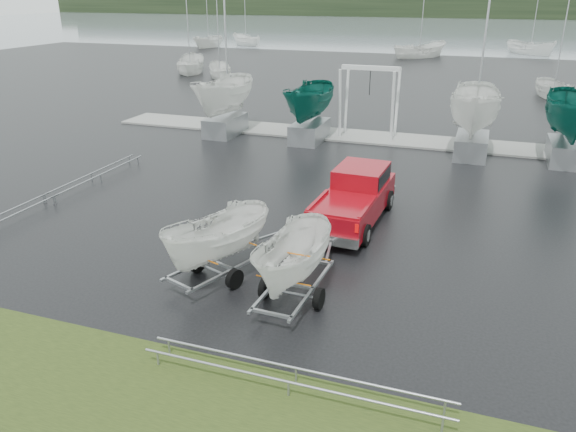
{
  "coord_description": "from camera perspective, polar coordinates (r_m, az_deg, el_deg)",
  "views": [
    {
      "loc": [
        7.21,
        -18.91,
        8.09
      ],
      "look_at": [
        1.56,
        -2.86,
        1.2
      ],
      "focal_mm": 35.0,
      "sensor_mm": 36.0,
      "label": 1
    }
  ],
  "objects": [
    {
      "name": "ground_plane",
      "position": [
        21.79,
        -1.38,
        0.25
      ],
      "size": [
        120.0,
        120.0,
        0.0
      ],
      "primitive_type": "plane",
      "color": "black",
      "rests_on": "ground"
    },
    {
      "name": "grass_verge",
      "position": [
        13.41,
        -18.95,
        -16.43
      ],
      "size": [
        40.0,
        40.0,
        0.0
      ],
      "primitive_type": "plane",
      "color": "#233113",
      "rests_on": "ground"
    },
    {
      "name": "treeline",
      "position": [
        189.11,
        18.27,
        19.48
      ],
      "size": [
        300.0,
        8.0,
        6.0
      ],
      "primitive_type": "cube",
      "color": "black",
      "rests_on": "ground"
    },
    {
      "name": "keelboat_0",
      "position": [
        33.51,
        -6.59,
        14.41
      ],
      "size": [
        2.35,
        3.2,
        10.51
      ],
      "color": "gray",
      "rests_on": "ground"
    },
    {
      "name": "moored_boat_4",
      "position": [
        91.95,
        -4.3,
        16.94
      ],
      "size": [
        3.64,
        3.63,
        11.4
      ],
      "rotation": [
        0.0,
        0.0,
        4.06
      ],
      "color": "silver",
      "rests_on": "ground"
    },
    {
      "name": "keelboat_2",
      "position": [
        30.19,
        18.91,
        13.12
      ],
      "size": [
        2.52,
        3.2,
        10.69
      ],
      "color": "gray",
      "rests_on": "ground"
    },
    {
      "name": "moored_boat_6",
      "position": [
        61.48,
        -9.85,
        14.18
      ],
      "size": [
        3.44,
        3.48,
        11.5
      ],
      "rotation": [
        0.0,
        0.0,
        3.51
      ],
      "color": "silver",
      "rests_on": "ground"
    },
    {
      "name": "trailer_parked",
      "position": [
        16.17,
        -7.27,
        1.61
      ],
      "size": [
        2.32,
        3.79,
        4.58
      ],
      "rotation": [
        0.0,
        0.0,
        -0.34
      ],
      "color": "gray",
      "rests_on": "ground"
    },
    {
      "name": "boat_hoist",
      "position": [
        32.98,
        8.27,
        12.36
      ],
      "size": [
        3.3,
        2.18,
        4.12
      ],
      "color": "silver",
      "rests_on": "ground"
    },
    {
      "name": "mast_rack_2",
      "position": [
        12.6,
        0.44,
        -15.85
      ],
      "size": [
        7.0,
        0.56,
        0.06
      ],
      "color": "gray",
      "rests_on": "ground"
    },
    {
      "name": "far_hill",
      "position": [
        197.06,
        18.45,
        20.1
      ],
      "size": [
        300.0,
        6.0,
        10.0
      ],
      "primitive_type": "cube",
      "color": "#4C5651",
      "rests_on": "ground"
    },
    {
      "name": "moored_boat_1",
      "position": [
        76.35,
        13.18,
        15.41
      ],
      "size": [
        4.31,
        4.31,
        12.0
      ],
      "rotation": [
        0.0,
        0.0,
        2.37
      ],
      "color": "silver",
      "rests_on": "ground"
    },
    {
      "name": "moored_boat_0",
      "position": [
        57.52,
        -6.92,
        13.81
      ],
      "size": [
        2.91,
        2.93,
        10.79
      ],
      "rotation": [
        0.0,
        0.0,
        3.68
      ],
      "color": "silver",
      "rests_on": "ground"
    },
    {
      "name": "keelboat_1",
      "position": [
        31.86,
        2.29,
        13.54
      ],
      "size": [
        2.16,
        3.2,
        6.84
      ],
      "color": "gray",
      "rests_on": "ground"
    },
    {
      "name": "trailer_hitched",
      "position": [
        14.84,
        0.65,
        -0.16
      ],
      "size": [
        1.8,
        3.65,
        4.56
      ],
      "rotation": [
        0.0,
        0.0,
        -0.04
      ],
      "color": "gray",
      "rests_on": "ground"
    },
    {
      "name": "lake",
      "position": [
        119.4,
        16.65,
        17.29
      ],
      "size": [
        300.0,
        300.0,
        0.0
      ],
      "primitive_type": "plane",
      "color": "slate",
      "rests_on": "ground"
    },
    {
      "name": "mast_rack_0",
      "position": [
        26.81,
        -18.94,
        4.05
      ],
      "size": [
        0.56,
        6.5,
        0.06
      ],
      "rotation": [
        0.0,
        0.0,
        1.57
      ],
      "color": "gray",
      "rests_on": "ground"
    },
    {
      "name": "moored_boat_2",
      "position": [
        50.94,
        25.26,
        10.86
      ],
      "size": [
        2.58,
        2.62,
        10.9
      ],
      "rotation": [
        0.0,
        0.0,
        0.19
      ],
      "color": "silver",
      "rests_on": "ground"
    },
    {
      "name": "moored_boat_5",
      "position": [
        84.89,
        23.34,
        14.86
      ],
      "size": [
        4.24,
        4.24,
        11.93
      ],
      "rotation": [
        0.0,
        0.0,
        0.79
      ],
      "color": "silver",
      "rests_on": "ground"
    },
    {
      "name": "moored_boat_7",
      "position": [
        88.89,
        -8.05,
        16.62
      ],
      "size": [
        2.83,
        2.9,
        11.6
      ],
      "rotation": [
        0.0,
        0.0,
        6.24
      ],
      "color": "silver",
      "rests_on": "ground"
    },
    {
      "name": "dock",
      "position": [
        33.69,
        6.52,
        8.1
      ],
      "size": [
        30.0,
        3.0,
        0.12
      ],
      "primitive_type": "cube",
      "color": "gray",
      "rests_on": "ground"
    },
    {
      "name": "pickup_truck",
      "position": [
        21.02,
        6.9,
        2.15
      ],
      "size": [
        2.3,
        5.79,
        1.9
      ],
      "rotation": [
        0.0,
        0.0,
        -0.04
      ],
      "color": "maroon",
      "rests_on": "ground"
    }
  ]
}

